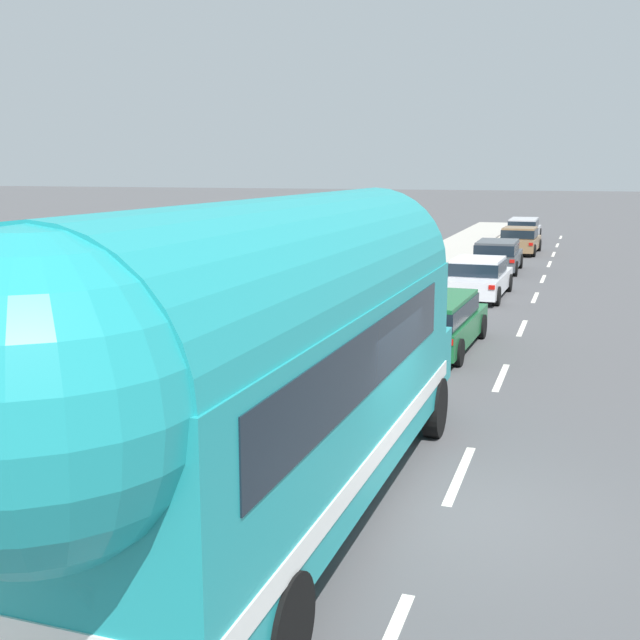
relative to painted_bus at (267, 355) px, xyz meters
name	(u,v)px	position (x,y,z in m)	size (l,w,h in m)	color
ground_plane	(444,512)	(1.90, 1.41, -2.30)	(300.00, 300.00, 0.00)	#4C4C4F
lane_markings	(429,322)	(-0.76, 14.35, -2.30)	(3.91, 80.00, 0.01)	silver
sidewalk_slab	(315,334)	(-3.28, 11.41, -2.23)	(2.80, 90.00, 0.15)	#ADA89E
painted_bus	(267,355)	(0.00, 0.00, 0.00)	(2.69, 11.48, 4.12)	teal
car_lead	(434,319)	(0.03, 10.78, -1.51)	(2.10, 4.72, 1.37)	#196633
car_second	(478,276)	(-0.02, 19.48, -1.56)	(2.03, 4.71, 1.37)	white
car_third	(497,254)	(-0.13, 26.62, -1.52)	(1.93, 4.25, 1.37)	#474C51
car_fourth	(520,239)	(0.15, 34.69, -1.57)	(2.05, 4.49, 1.37)	olive
car_fifth	(524,228)	(-0.22, 42.46, -1.51)	(1.89, 4.76, 1.37)	silver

